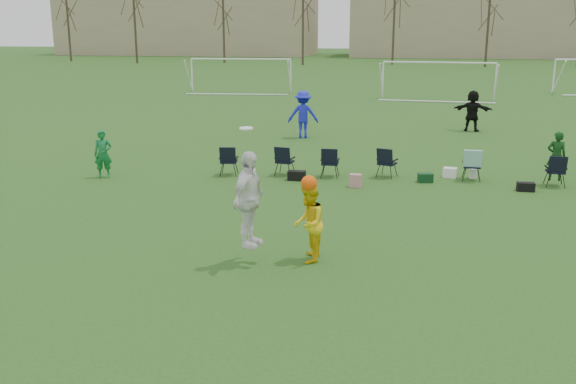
% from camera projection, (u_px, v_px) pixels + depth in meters
% --- Properties ---
extents(ground, '(260.00, 260.00, 0.00)m').
position_uv_depth(ground, '(298.00, 266.00, 13.01)').
color(ground, '#275219').
rests_on(ground, ground).
extents(fielder_green_near, '(0.65, 0.53, 1.54)m').
position_uv_depth(fielder_green_near, '(103.00, 154.00, 20.46)').
color(fielder_green_near, '#136F35').
rests_on(fielder_green_near, ground).
extents(fielder_blue, '(1.41, 0.93, 2.03)m').
position_uv_depth(fielder_blue, '(303.00, 114.00, 27.77)').
color(fielder_blue, '#1C23D4').
rests_on(fielder_blue, ground).
extents(fielder_black, '(1.83, 0.89, 1.89)m').
position_uv_depth(fielder_black, '(472.00, 111.00, 29.54)').
color(fielder_black, black).
rests_on(fielder_black, ground).
extents(center_contest, '(1.84, 1.44, 2.83)m').
position_uv_depth(center_contest, '(275.00, 209.00, 12.93)').
color(center_contest, white).
rests_on(center_contest, ground).
extents(sideline_setup, '(10.81, 2.15, 1.66)m').
position_uv_depth(sideline_setup, '(397.00, 164.00, 20.28)').
color(sideline_setup, '#103C13').
rests_on(sideline_setup, ground).
extents(goal_left, '(7.39, 0.76, 2.46)m').
position_uv_depth(goal_left, '(241.00, 66.00, 46.65)').
color(goal_left, white).
rests_on(goal_left, ground).
extents(goal_mid, '(7.40, 0.63, 2.46)m').
position_uv_depth(goal_mid, '(439.00, 70.00, 42.28)').
color(goal_mid, white).
rests_on(goal_mid, ground).
extents(tree_line, '(110.28, 3.28, 11.40)m').
position_uv_depth(tree_line, '(396.00, 23.00, 78.17)').
color(tree_line, '#382B21').
rests_on(tree_line, ground).
extents(building_row, '(126.00, 16.00, 13.00)m').
position_uv_depth(building_row, '(441.00, 18.00, 101.70)').
color(building_row, tan).
rests_on(building_row, ground).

